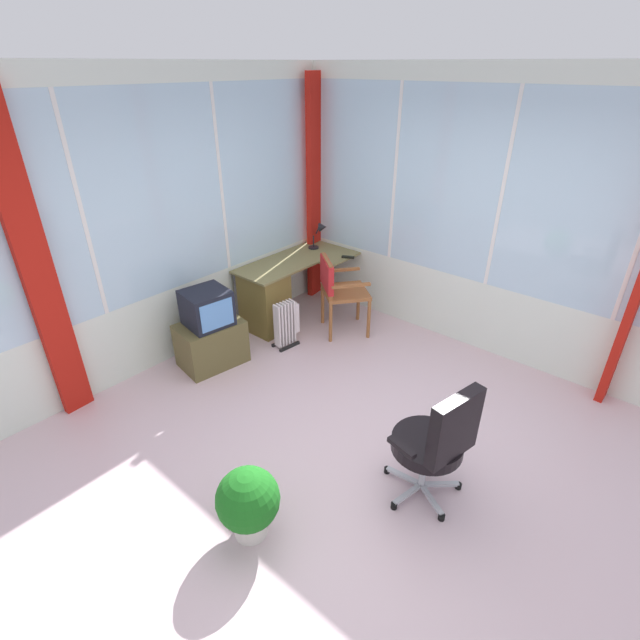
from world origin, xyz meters
TOP-DOWN VIEW (x-y plane):
  - ground at (0.00, 0.00)m, footprint 5.31×5.73m
  - north_window_panel at (-0.00, 2.39)m, footprint 4.31×0.07m
  - east_window_panel at (2.18, 0.00)m, footprint 0.07×4.73m
  - curtain_north_left at (-1.18, 2.31)m, footprint 0.25×0.09m
  - curtain_corner at (2.05, 2.26)m, footprint 0.25×0.10m
  - desk at (1.00, 2.05)m, footprint 1.44×0.77m
  - desk_lamp at (1.94, 2.06)m, footprint 0.24×0.21m
  - tv_remote at (1.88, 1.58)m, footprint 0.10×0.15m
  - wooden_armchair at (1.41, 1.39)m, footprint 0.67×0.67m
  - office_chair at (-0.00, -0.63)m, footprint 0.62×0.57m
  - tv_on_stand at (0.07, 1.94)m, footprint 0.70×0.53m
  - space_heater at (0.83, 1.60)m, footprint 0.32×0.20m
  - potted_plant at (-1.05, 0.12)m, footprint 0.42×0.42m

SIDE VIEW (x-z plane):
  - ground at x=0.00m, z-range -0.06..0.00m
  - space_heater at x=0.83m, z-range 0.00..0.53m
  - potted_plant at x=-1.05m, z-range 0.03..0.56m
  - tv_on_stand at x=0.07m, z-range -0.05..0.78m
  - desk at x=1.00m, z-range 0.03..0.76m
  - office_chair at x=0.00m, z-range 0.06..1.03m
  - wooden_armchair at x=1.41m, z-range 0.14..1.05m
  - tv_remote at x=1.88m, z-range 0.73..0.75m
  - desk_lamp at x=1.94m, z-range 0.77..1.09m
  - curtain_north_left at x=-1.18m, z-range 0.00..2.70m
  - curtain_corner at x=2.05m, z-range 0.00..2.70m
  - north_window_panel at x=0.00m, z-range 0.00..2.79m
  - east_window_panel at x=2.18m, z-range 0.00..2.79m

